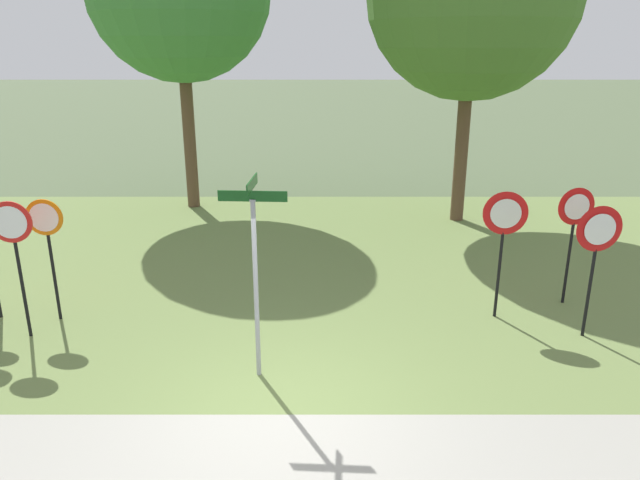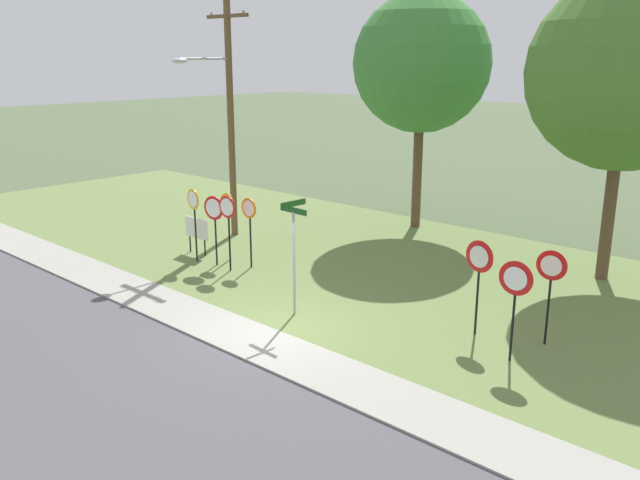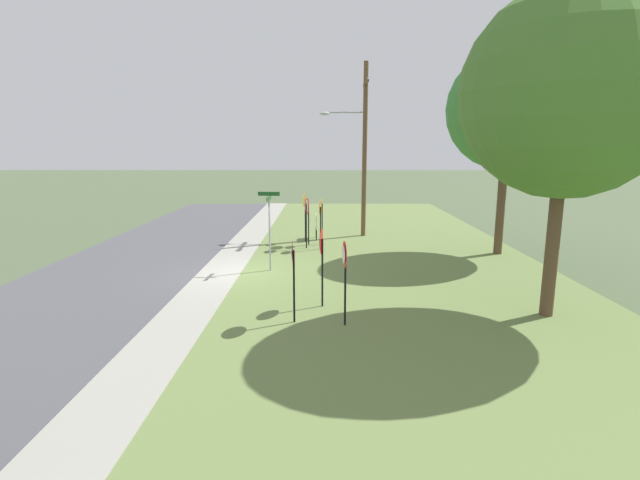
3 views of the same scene
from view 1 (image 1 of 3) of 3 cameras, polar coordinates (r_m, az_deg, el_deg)
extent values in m
plane|color=#4C5B3D|center=(8.31, -3.81, -16.80)|extent=(160.00, 160.00, 0.00)
cube|color=#99968C|center=(7.65, -4.22, -20.07)|extent=(44.00, 1.60, 0.06)
cube|color=olive|center=(13.65, -2.23, -2.07)|extent=(44.00, 12.00, 0.04)
cylinder|color=black|center=(10.98, -26.88, -3.37)|extent=(0.06, 0.06, 2.09)
cylinder|color=red|center=(10.66, -27.73, 1.54)|extent=(0.69, 0.07, 0.69)
cylinder|color=white|center=(10.64, -27.77, 1.51)|extent=(0.54, 0.04, 0.54)
cylinder|color=black|center=(11.46, -24.37, -2.46)|extent=(0.06, 0.06, 1.98)
cylinder|color=orange|center=(11.15, -25.08, 1.99)|extent=(0.64, 0.03, 0.64)
cylinder|color=white|center=(11.13, -25.12, 1.97)|extent=(0.50, 0.01, 0.50)
cylinder|color=black|center=(10.81, 24.64, -3.64)|extent=(0.06, 0.06, 2.00)
cone|color=red|center=(10.50, 25.38, 0.95)|extent=(0.77, 0.08, 0.77)
cone|color=white|center=(10.48, 25.43, 0.91)|extent=(0.52, 0.05, 0.52)
cylinder|color=black|center=(12.05, 22.90, -1.23)|extent=(0.06, 0.06, 2.00)
cone|color=red|center=(11.76, 23.52, 2.97)|extent=(0.70, 0.11, 0.71)
cone|color=white|center=(11.74, 23.56, 2.94)|extent=(0.48, 0.07, 0.48)
cylinder|color=black|center=(11.00, 16.94, -2.22)|extent=(0.06, 0.06, 2.04)
cone|color=red|center=(10.68, 17.46, 2.45)|extent=(0.77, 0.12, 0.77)
cone|color=silver|center=(10.66, 17.49, 2.42)|extent=(0.52, 0.08, 0.53)
cylinder|color=#9EA0A8|center=(8.59, -6.20, -5.02)|extent=(0.07, 0.07, 2.70)
cylinder|color=#9EA0A8|center=(8.15, -6.52, 3.82)|extent=(0.09, 0.09, 0.03)
cube|color=#19511E|center=(8.13, -6.54, 4.23)|extent=(0.96, 0.07, 0.15)
cube|color=#19511E|center=(8.09, -6.58, 5.39)|extent=(0.07, 0.82, 0.15)
cylinder|color=brown|center=(18.19, -12.58, 10.76)|extent=(0.36, 0.36, 4.94)
cylinder|color=brown|center=(16.80, 13.57, 9.60)|extent=(0.36, 0.36, 4.66)
camera|label=2|loc=(11.18, 110.78, 2.67)|focal=37.25mm
camera|label=3|loc=(19.23, 60.31, 9.07)|focal=26.31mm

